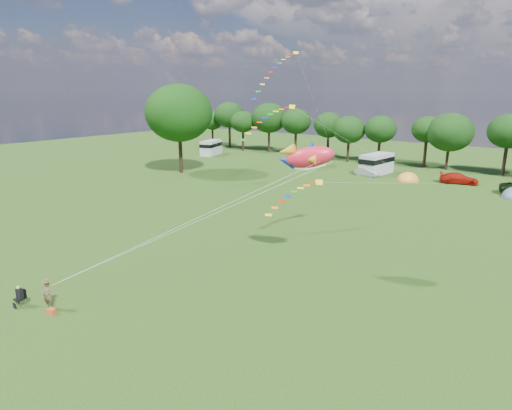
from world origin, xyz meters
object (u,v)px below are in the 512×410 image
Objects in this scene: kite_flyer at (48,295)px; fish_kite at (305,157)px; camp_chair at (20,294)px; campervan_c at (377,163)px; car_c at (459,178)px; car_b at (367,172)px; big_tree at (179,113)px; tent_orange at (408,180)px; campervan_b at (311,158)px; campervan_a at (211,147)px.

fish_kite is at bearing 35.15° from kite_flyer.
campervan_c is at bearing 78.25° from camp_chair.
camp_chair is at bearing 151.60° from car_c.
fish_kite is at bearing -152.49° from car_b.
camp_chair is (23.97, -34.84, -8.24)m from big_tree.
tent_orange is (5.55, -2.04, -1.62)m from campervan_c.
car_c is at bearing 57.76° from kite_flyer.
car_b is at bearing -97.14° from campervan_b.
big_tree is 7.76× the size of kite_flyer.
campervan_a is at bearing 97.48° from car_b.
car_b is 49.78m from camp_chair.
car_c is (35.87, 17.57, -8.31)m from big_tree.
big_tree reaches higher than tent_orange.
tent_orange is at bearing -92.47° from campervan_b.
big_tree reaches higher than fish_kite.
car_b is 2.69m from campervan_c.
kite_flyer is 1.31× the size of camp_chair.
campervan_c is 39.99m from fish_kite.
campervan_c reaches higher than car_c.
car_c is at bearing 67.79° from fish_kite.
kite_flyer is (1.41, -51.41, -0.78)m from campervan_c.
campervan_a is at bearing 91.33° from campervan_b.
campervan_a is 1.06× the size of campervan_b.
big_tree is at bearing 113.03° from camp_chair.
tent_orange is at bearing 94.26° from car_c.
big_tree is 20.76m from campervan_a.
big_tree reaches higher than campervan_c.
big_tree is 43.36m from kite_flyer.
car_c reaches higher than car_b.
tent_orange is at bearing -103.38° from campervan_c.
campervan_c reaches higher than campervan_b.
big_tree is at bearing -152.69° from tent_orange.
big_tree is at bearing 128.85° from fish_kite.
car_c is at bearing 65.72° from camp_chair.
campervan_a is (-33.37, 1.88, 0.87)m from car_b.
car_c is 3.62× the size of camp_chair.
tent_orange is 1.95× the size of kite_flyer.
camp_chair is at bearing -55.47° from big_tree.
campervan_b is (13.23, 16.61, -7.51)m from big_tree.
campervan_b reaches higher than camp_chair.
big_tree is at bearing -169.41° from campervan_a.
campervan_b is at bearing 99.52° from fish_kite.
fish_kite is (-1.30, -38.25, 7.42)m from car_c.
big_tree is at bearing 132.49° from campervan_c.
fish_kite is at bearing -148.37° from campervan_b.
car_c reaches higher than camp_chair.
car_b is 0.61× the size of campervan_b.
car_c is at bearing -108.11° from campervan_a.
big_tree is 34.67m from tent_orange.
kite_flyer is at bearing -171.65° from campervan_c.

